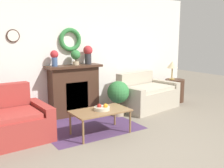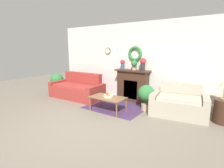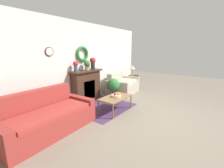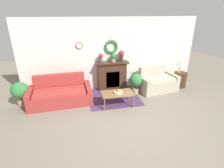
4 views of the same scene
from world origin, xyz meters
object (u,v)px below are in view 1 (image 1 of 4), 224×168
(vase_on_mantel_right, at_px, (88,53))
(vase_on_mantel_left, at_px, (54,57))
(fireplace, at_px, (74,90))
(fruit_bowl, at_px, (102,108))
(coffee_table, at_px, (100,112))
(side_table_by_loveseat, at_px, (174,90))
(table_lamp, at_px, (172,65))
(loveseat_right, at_px, (145,95))
(potted_plant_on_mantel, at_px, (76,56))
(potted_plant_floor_by_loveseat, at_px, (118,94))

(vase_on_mantel_right, bearing_deg, vase_on_mantel_left, 180.00)
(fireplace, xyz_separation_m, fruit_bowl, (-0.08, -1.34, -0.08))
(coffee_table, bearing_deg, side_table_by_loveseat, 18.72)
(side_table_by_loveseat, relative_size, vase_on_mantel_left, 1.79)
(side_table_by_loveseat, height_order, vase_on_mantel_left, vase_on_mantel_left)
(table_lamp, bearing_deg, loveseat_right, -173.22)
(side_table_by_loveseat, xyz_separation_m, vase_on_mantel_left, (-3.19, 0.36, 1.01))
(side_table_by_loveseat, bearing_deg, table_lamp, 141.34)
(loveseat_right, height_order, vase_on_mantel_left, vase_on_mantel_left)
(table_lamp, distance_m, vase_on_mantel_left, 3.15)
(fruit_bowl, relative_size, side_table_by_loveseat, 0.47)
(table_lamp, xyz_separation_m, potted_plant_on_mantel, (-2.65, 0.29, 0.33))
(side_table_by_loveseat, height_order, potted_plant_on_mantel, potted_plant_on_mantel)
(fruit_bowl, distance_m, table_lamp, 3.01)
(fireplace, distance_m, side_table_by_loveseat, 2.80)
(coffee_table, relative_size, fruit_bowl, 3.66)
(vase_on_mantel_left, xyz_separation_m, potted_plant_floor_by_loveseat, (1.20, -0.60, -0.82))
(coffee_table, xyz_separation_m, fruit_bowl, (0.03, -0.01, 0.08))
(fruit_bowl, distance_m, potted_plant_on_mantel, 1.57)
(table_lamp, relative_size, vase_on_mantel_right, 1.18)
(fruit_bowl, bearing_deg, table_lamp, 20.49)
(vase_on_mantel_left, bearing_deg, side_table_by_loveseat, -6.40)
(coffee_table, relative_size, table_lamp, 2.11)
(loveseat_right, bearing_deg, vase_on_mantel_right, 152.68)
(vase_on_mantel_right, bearing_deg, coffee_table, -109.49)
(potted_plant_on_mantel, bearing_deg, loveseat_right, -14.00)
(potted_plant_on_mantel, bearing_deg, table_lamp, -6.18)
(coffee_table, distance_m, fruit_bowl, 0.09)
(coffee_table, distance_m, side_table_by_loveseat, 3.03)
(loveseat_right, relative_size, vase_on_mantel_left, 4.83)
(coffee_table, height_order, vase_on_mantel_left, vase_on_mantel_left)
(coffee_table, height_order, table_lamp, table_lamp)
(loveseat_right, relative_size, fruit_bowl, 5.71)
(table_lamp, height_order, vase_on_mantel_right, vase_on_mantel_right)
(loveseat_right, bearing_deg, vase_on_mantel_left, 159.14)
(loveseat_right, bearing_deg, coffee_table, -162.64)
(loveseat_right, xyz_separation_m, fruit_bowl, (-1.76, -0.92, 0.16))
(fireplace, xyz_separation_m, vase_on_mantel_left, (-0.42, 0.01, 0.74))
(potted_plant_on_mantel, height_order, potted_plant_floor_by_loveseat, potted_plant_on_mantel)
(fruit_bowl, bearing_deg, coffee_table, 152.51)
(table_lamp, bearing_deg, vase_on_mantel_right, 172.52)
(coffee_table, bearing_deg, fireplace, 85.36)
(fruit_bowl, relative_size, table_lamp, 0.58)
(side_table_by_loveseat, height_order, table_lamp, table_lamp)
(coffee_table, distance_m, vase_on_mantel_left, 1.64)
(coffee_table, distance_m, potted_plant_floor_by_loveseat, 1.15)
(loveseat_right, distance_m, table_lamp, 1.22)
(fireplace, height_order, loveseat_right, fireplace)
(fruit_bowl, height_order, vase_on_mantel_right, vase_on_mantel_right)
(coffee_table, xyz_separation_m, potted_plant_on_mantel, (0.16, 1.31, 0.91))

